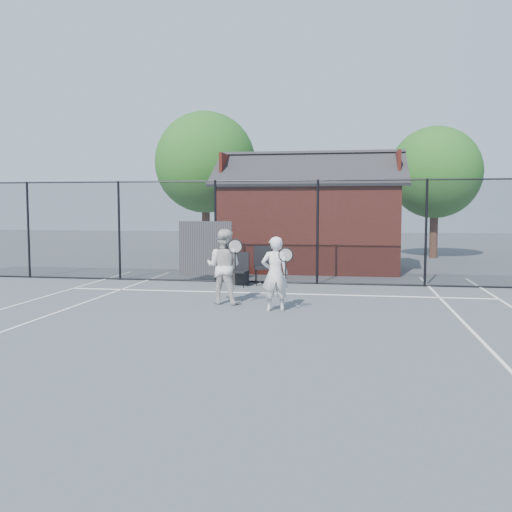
% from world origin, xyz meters
% --- Properties ---
extents(ground, '(80.00, 80.00, 0.00)m').
position_xyz_m(ground, '(0.00, 0.00, 0.00)').
color(ground, '#495054').
rests_on(ground, ground).
extents(court_lines, '(11.02, 18.00, 0.01)m').
position_xyz_m(court_lines, '(0.00, -1.32, 0.01)').
color(court_lines, white).
rests_on(court_lines, ground).
extents(fence, '(22.04, 3.00, 3.00)m').
position_xyz_m(fence, '(-0.30, 5.00, 1.45)').
color(fence, black).
rests_on(fence, ground).
extents(clubhouse, '(6.50, 4.36, 4.19)m').
position_xyz_m(clubhouse, '(0.50, 9.00, 1.61)').
color(clubhouse, maroon).
rests_on(clubhouse, ground).
extents(tree_left, '(4.48, 4.48, 6.44)m').
position_xyz_m(tree_left, '(-4.50, 13.50, 4.19)').
color(tree_left, '#371F16').
rests_on(tree_left, ground).
extents(tree_right, '(3.97, 3.97, 5.70)m').
position_xyz_m(tree_right, '(5.50, 14.50, 3.71)').
color(tree_right, '#371F16').
rests_on(tree_right, ground).
extents(player_front, '(0.75, 0.59, 1.59)m').
position_xyz_m(player_front, '(0.37, 0.57, 0.80)').
color(player_front, silver).
rests_on(player_front, ground).
extents(player_back, '(0.97, 0.76, 1.71)m').
position_xyz_m(player_back, '(-0.91, 1.28, 0.86)').
color(player_back, silver).
rests_on(player_back, ground).
extents(chair_left, '(0.51, 0.53, 0.93)m').
position_xyz_m(chair_left, '(-1.11, 4.10, 0.47)').
color(chair_left, black).
rests_on(chair_left, ground).
extents(chair_right, '(0.64, 0.65, 1.08)m').
position_xyz_m(chair_right, '(-0.50, 4.60, 0.54)').
color(chair_right, black).
rests_on(chair_right, ground).
extents(waste_bin, '(0.57, 0.57, 0.70)m').
position_xyz_m(waste_bin, '(-1.16, 4.60, 0.35)').
color(waste_bin, black).
rests_on(waste_bin, ground).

